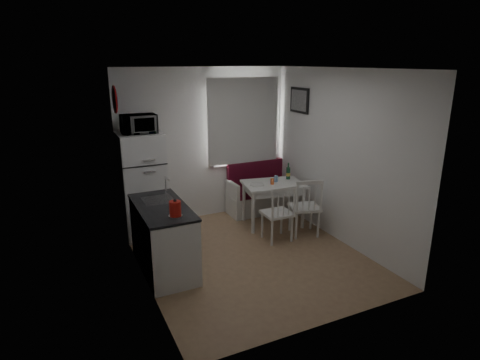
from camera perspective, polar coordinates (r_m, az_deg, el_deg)
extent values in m
cube|color=#8E6A4B|center=(5.88, 1.35, -10.65)|extent=(3.00, 3.50, 0.02)
cube|color=white|center=(5.22, 1.55, 15.60)|extent=(3.00, 3.50, 0.02)
cube|color=white|center=(6.97, -5.06, 5.04)|extent=(3.00, 0.02, 2.60)
cube|color=white|center=(4.00, 12.83, -4.22)|extent=(3.00, 0.02, 2.60)
cube|color=white|center=(4.94, -14.29, -0.29)|extent=(0.02, 3.50, 2.60)
cube|color=white|center=(6.21, 13.93, 3.17)|extent=(0.02, 3.50, 2.60)
cube|color=silver|center=(7.15, 0.27, 8.05)|extent=(1.22, 0.06, 1.47)
cube|color=silver|center=(7.09, 0.52, 8.37)|extent=(1.35, 0.02, 1.50)
cube|color=silver|center=(5.44, -10.84, -8.27)|extent=(0.60, 1.30, 0.86)
cube|color=black|center=(5.27, -11.11, -3.77)|extent=(0.62, 1.32, 0.03)
cube|color=#99999E|center=(5.51, -11.54, -3.25)|extent=(0.40, 0.40, 0.10)
cylinder|color=silver|center=(5.66, -10.53, -0.75)|extent=(0.02, 0.02, 0.26)
cylinder|color=navy|center=(6.20, -17.32, 10.87)|extent=(0.03, 0.40, 0.40)
cube|color=black|center=(6.95, 8.43, 11.15)|extent=(0.04, 0.52, 0.42)
cube|color=silver|center=(7.44, 3.22, -3.14)|extent=(1.29, 0.50, 0.36)
cube|color=#5A0E22|center=(7.36, 3.25, -1.39)|extent=(1.23, 0.46, 0.12)
cube|color=#5A0E22|center=(7.44, 2.59, 1.06)|extent=(1.23, 0.10, 0.46)
cube|color=silver|center=(6.70, 4.75, -0.59)|extent=(1.09, 0.85, 0.04)
cube|color=silver|center=(6.73, 4.74, -1.23)|extent=(0.97, 0.74, 0.12)
cylinder|color=silver|center=(6.82, 4.68, -3.54)|extent=(0.06, 0.06, 0.69)
cube|color=silver|center=(6.21, 5.31, -4.74)|extent=(0.44, 0.42, 0.04)
cube|color=silver|center=(5.98, 6.26, -3.14)|extent=(0.41, 0.05, 0.45)
cube|color=silver|center=(6.46, 9.15, -3.84)|extent=(0.54, 0.53, 0.04)
cube|color=silver|center=(6.23, 10.25, -2.19)|extent=(0.42, 0.15, 0.47)
cube|color=white|center=(6.45, -13.71, -0.69)|extent=(0.66, 0.66, 1.65)
imported|color=white|center=(6.19, -14.23, 7.74)|extent=(0.51, 0.34, 0.28)
cylinder|color=#B4160E|center=(4.81, -9.20, -4.06)|extent=(0.17, 0.17, 0.22)
cylinder|color=orange|center=(6.62, 4.61, -0.19)|extent=(0.06, 0.06, 0.10)
cylinder|color=#76A1C9|center=(6.76, 5.14, 0.19)|extent=(0.06, 0.06, 0.10)
cylinder|color=white|center=(6.57, 2.40, -0.64)|extent=(0.23, 0.23, 0.02)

